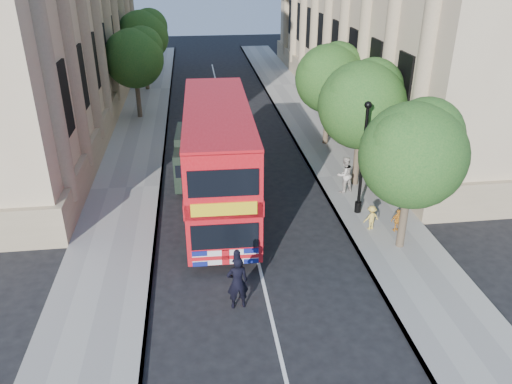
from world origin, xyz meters
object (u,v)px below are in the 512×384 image
object	(u,v)px
box_van	(195,158)
police_constable	(237,282)
woman_pedestrian	(344,175)
lamp_post	(362,163)
double_decker_bus	(218,157)

from	to	relation	value
box_van	police_constable	size ratio (longest dim) A/B	2.28
woman_pedestrian	box_van	bearing A→B (deg)	-42.71
lamp_post	double_decker_bus	distance (m)	6.31
woman_pedestrian	double_decker_bus	bearing A→B (deg)	-14.44
woman_pedestrian	police_constable	bearing A→B (deg)	29.78
box_van	woman_pedestrian	world-z (taller)	box_van
double_decker_bus	box_van	xyz separation A→B (m)	(-1.07, 3.50, -1.43)
box_van	police_constable	distance (m)	10.60
box_van	police_constable	bearing A→B (deg)	-80.36
box_van	double_decker_bus	bearing A→B (deg)	-70.00
lamp_post	police_constable	world-z (taller)	lamp_post
double_decker_bus	box_van	distance (m)	3.92
double_decker_bus	police_constable	size ratio (longest dim) A/B	5.30
box_van	woman_pedestrian	xyz separation A→B (m)	(7.21, -2.53, -0.21)
lamp_post	box_van	xyz separation A→B (m)	(-7.26, 4.68, -1.27)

